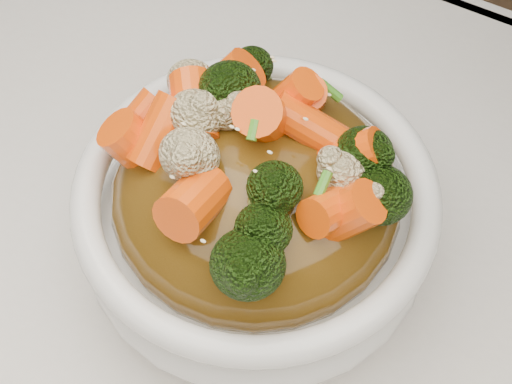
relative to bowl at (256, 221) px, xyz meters
The scene contains 8 objects.
tablecloth 0.10m from the bowl, 128.94° to the right, with size 1.20×0.80×0.04m, color silver.
bowl is the anchor object (origin of this frame).
sauce_base 0.03m from the bowl, 26.57° to the left, with size 0.19×0.19×0.10m, color #51360E.
carrots 0.10m from the bowl, 26.57° to the left, with size 0.19×0.19×0.05m, color #FF5208, non-canonical shape.
broccoli 0.10m from the bowl, 26.57° to the left, with size 0.19×0.19×0.05m, color black, non-canonical shape.
cauliflower 0.10m from the bowl, 26.57° to the left, with size 0.19×0.19×0.04m, color beige, non-canonical shape.
scallions 0.10m from the bowl, 26.57° to the left, with size 0.14×0.14×0.02m, color #408F21, non-canonical shape.
sesame_seeds 0.10m from the bowl, 26.57° to the left, with size 0.17×0.17×0.01m, color beige, non-canonical shape.
Camera 1 is at (0.18, -0.17, 1.21)m, focal length 50.00 mm.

